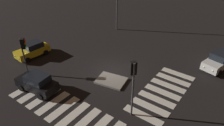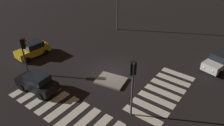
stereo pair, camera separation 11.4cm
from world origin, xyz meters
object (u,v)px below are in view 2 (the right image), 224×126
at_px(traffic_island, 111,81).
at_px(traffic_light_south, 24,48).
at_px(car_black, 37,82).
at_px(car_yellow, 33,49).
at_px(car_white, 219,61).
at_px(traffic_light_east, 132,76).

xyz_separation_m(traffic_island, traffic_light_south, (-7.13, -3.72, 2.77)).
distance_m(traffic_island, car_black, 6.54).
bearing_deg(traffic_light_south, traffic_island, -11.63).
bearing_deg(car_black, car_yellow, -39.22).
relative_size(car_white, traffic_light_east, 0.91).
relative_size(traffic_island, car_yellow, 0.78).
distance_m(traffic_island, car_white, 11.06).
bearing_deg(traffic_island, car_yellow, -172.81).
relative_size(traffic_island, traffic_light_east, 0.65).
height_order(car_yellow, traffic_light_east, traffic_light_east).
xyz_separation_m(traffic_island, car_yellow, (-9.82, -1.24, 0.69)).
relative_size(traffic_island, car_white, 0.71).
height_order(car_white, traffic_light_south, traffic_light_south).
xyz_separation_m(car_white, traffic_light_east, (-3.65, -10.71, 2.62)).
bearing_deg(traffic_light_east, traffic_island, 6.06).
relative_size(car_black, car_yellow, 1.02).
bearing_deg(car_black, traffic_light_south, -27.55).
distance_m(traffic_island, car_yellow, 9.93).
bearing_deg(traffic_light_south, car_yellow, 98.12).
distance_m(car_yellow, traffic_light_south, 4.21).
height_order(traffic_island, car_white, car_white).
distance_m(car_white, traffic_light_south, 18.88).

